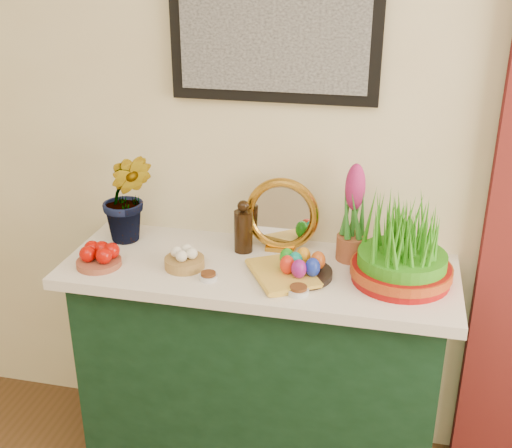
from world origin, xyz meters
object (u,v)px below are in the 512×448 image
Objects in this scene: mirror at (282,216)px; hyacinth_green at (126,183)px; book at (256,277)px; sideboard at (259,372)px; wheatgrass_sabzeh at (403,248)px.

hyacinth_green is at bearing -174.62° from mirror.
mirror is 0.30m from book.
book is at bearing -82.58° from sideboard.
mirror is at bearing 160.02° from wheatgrass_sabzeh.
sideboard is 2.76× the size of hyacinth_green.
book is at bearing -32.79° from hyacinth_green.
hyacinth_green is 1.37× the size of wheatgrass_sabzeh.
wheatgrass_sabzeh reaches higher than mirror.
book is at bearing -97.38° from mirror.
mirror is at bearing 52.16° from book.
wheatgrass_sabzeh reaches higher than sideboard.
book is at bearing -166.34° from wheatgrass_sabzeh.
hyacinth_green reaches higher than mirror.
wheatgrass_sabzeh reaches higher than book.
sideboard is at bearing -108.91° from mirror.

